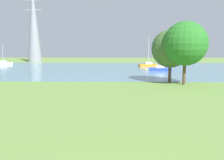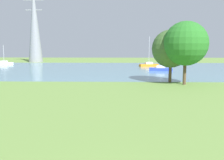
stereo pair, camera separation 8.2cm
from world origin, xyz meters
name	(u,v)px [view 1 (the left image)]	position (x,y,z in m)	size (l,w,h in m)	color
ground_plane	(117,92)	(0.00, 22.00, 0.00)	(160.00, 160.00, 0.00)	olive
water_surface	(118,69)	(0.00, 50.00, 0.01)	(140.00, 40.00, 0.02)	#5E8A9B
sailboat_orange	(148,65)	(7.76, 57.22, 0.47)	(5.02, 2.69, 7.46)	orange
sailboat_white	(3,63)	(-31.40, 61.78, 0.45)	(5.03, 2.87, 5.37)	white
sailboat_blue	(160,69)	(9.02, 46.38, 0.46)	(4.99, 2.33, 7.06)	blue
tree_east_far	(170,49)	(7.65, 29.87, 4.89)	(5.50, 5.50, 7.66)	brown
tree_west_far	(185,44)	(9.20, 27.75, 5.62)	(6.05, 6.05, 8.66)	brown
electricity_pylon	(34,24)	(-26.33, 73.35, 12.01)	(6.40, 4.40, 24.00)	gray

